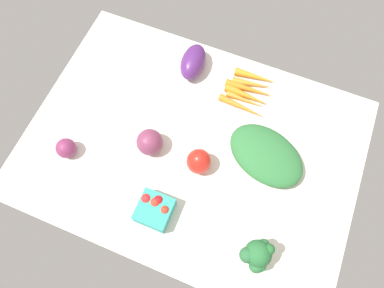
% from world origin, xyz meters
% --- Properties ---
extents(tablecloth, '(1.04, 0.76, 0.02)m').
position_xyz_m(tablecloth, '(0.00, 0.00, 0.01)').
color(tablecloth, silver).
rests_on(tablecloth, ground).
extents(red_onion_near_basket, '(0.08, 0.08, 0.08)m').
position_xyz_m(red_onion_near_basket, '(0.12, 0.05, 0.06)').
color(red_onion_near_basket, '#7A3452').
rests_on(red_onion_near_basket, tablecloth).
extents(bell_pepper_red, '(0.08, 0.08, 0.09)m').
position_xyz_m(bell_pepper_red, '(-0.04, 0.05, 0.06)').
color(bell_pepper_red, red).
rests_on(bell_pepper_red, tablecloth).
extents(leafy_greens_clump, '(0.29, 0.24, 0.07)m').
position_xyz_m(leafy_greens_clump, '(-0.22, -0.05, 0.05)').
color(leafy_greens_clump, '#2E6F37').
rests_on(leafy_greens_clump, tablecloth).
extents(eggplant, '(0.09, 0.14, 0.08)m').
position_xyz_m(eggplant, '(0.11, -0.27, 0.06)').
color(eggplant, '#522469').
rests_on(eggplant, tablecloth).
extents(red_onion_center, '(0.06, 0.06, 0.06)m').
position_xyz_m(red_onion_center, '(0.35, 0.16, 0.05)').
color(red_onion_center, '#7D2D56').
rests_on(red_onion_center, tablecloth).
extents(broccoli_head, '(0.08, 0.09, 0.12)m').
position_xyz_m(broccoli_head, '(-0.28, 0.25, 0.09)').
color(broccoli_head, '#A1C476').
rests_on(broccoli_head, tablecloth).
extents(berry_basket, '(0.10, 0.10, 0.06)m').
position_xyz_m(berry_basket, '(0.02, 0.23, 0.05)').
color(berry_basket, teal).
rests_on(berry_basket, tablecloth).
extents(carrot_bunch, '(0.17, 0.17, 0.03)m').
position_xyz_m(carrot_bunch, '(-0.10, -0.25, 0.03)').
color(carrot_bunch, orange).
rests_on(carrot_bunch, tablecloth).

